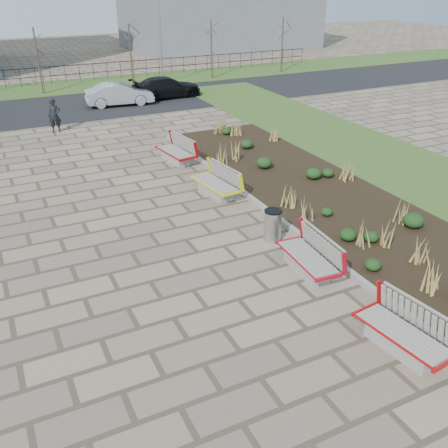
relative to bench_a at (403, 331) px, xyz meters
name	(u,v)px	position (x,y,z in m)	size (l,w,h in m)	color
ground	(223,329)	(-3.00, 2.24, -0.50)	(120.00, 120.00, 0.00)	#88735D
planting_bed	(321,196)	(3.25, 7.24, -0.45)	(4.50, 18.00, 0.10)	black
planting_curb	(263,207)	(0.92, 7.24, -0.42)	(0.16, 18.00, 0.15)	gray
grass_verge_near	(421,175)	(8.00, 7.24, -0.48)	(5.00, 38.00, 0.04)	#33511E
grass_verge_far	(40,89)	(-3.00, 30.24, -0.48)	(80.00, 5.00, 0.04)	#33511E
road	(55,109)	(-3.00, 24.24, -0.49)	(80.00, 7.00, 0.02)	black
bench_a	(403,331)	(0.00, 0.00, 0.00)	(0.90, 2.10, 1.00)	red
bench_b	(307,255)	(0.00, 3.40, 0.00)	(0.90, 2.10, 1.00)	red
bench_c	(215,182)	(0.00, 9.01, 0.00)	(0.90, 2.10, 1.00)	#FFF90D
bench_d	(175,150)	(0.00, 12.89, 0.00)	(0.90, 2.10, 1.00)	#A70B0B
litter_bin	(273,226)	(0.08, 5.27, -0.03)	(0.50, 0.50, 0.95)	#B2B2B7
pedestrian	(55,116)	(-3.69, 19.49, 0.32)	(0.59, 0.39, 1.63)	black
car_silver	(119,94)	(0.63, 23.51, 0.16)	(1.36, 3.90, 1.29)	#989B9F
car_black	(166,87)	(3.80, 24.17, 0.16)	(1.78, 4.39, 1.27)	black
tree_c	(38,61)	(-3.00, 28.74, 1.54)	(1.40, 1.40, 4.00)	#4C3D2D
tree_d	(131,55)	(3.00, 28.74, 1.54)	(1.40, 1.40, 4.00)	#4C3D2D
tree_e	(211,50)	(9.00, 28.74, 1.54)	(1.40, 1.40, 4.00)	#4C3D2D
tree_f	(282,45)	(15.00, 28.74, 1.54)	(1.40, 1.40, 4.00)	#4C3D2D
lamp_east	(161,39)	(5.00, 28.24, 2.54)	(0.24, 0.60, 6.00)	gray
railing_fence	(35,76)	(-3.00, 31.74, 0.14)	(44.00, 0.10, 1.20)	black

